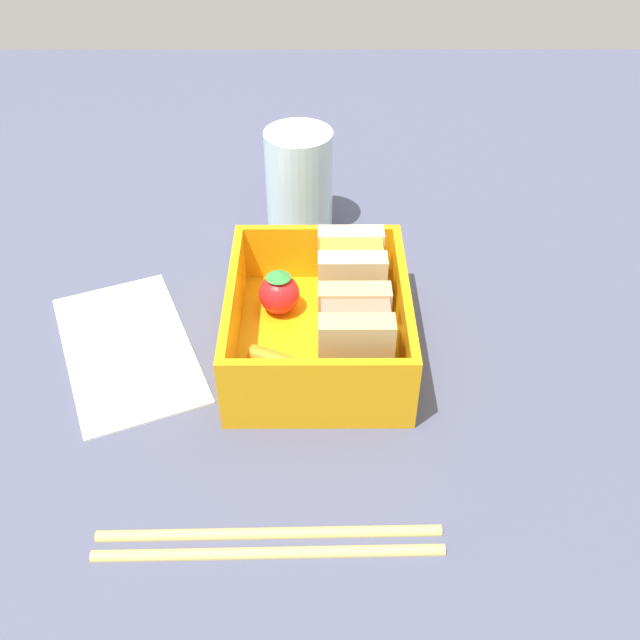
{
  "coord_description": "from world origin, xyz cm",
  "views": [
    {
      "loc": [
        37.69,
        -0.14,
        34.81
      ],
      "look_at": [
        0.0,
        0.0,
        2.7
      ],
      "focal_mm": 40.0,
      "sensor_mm": 36.0,
      "label": 1
    }
  ],
  "objects_px": {
    "carrot_stick_far_left": "(278,361)",
    "folded_napkin": "(128,352)",
    "sandwich_left": "(353,276)",
    "drinking_glass": "(301,181)",
    "strawberry_far_left": "(281,292)",
    "sandwich_center_left": "(357,338)",
    "chopstick_pair": "(271,540)"
  },
  "relations": [
    {
      "from": "carrot_stick_far_left",
      "to": "drinking_glass",
      "type": "bearing_deg",
      "value": 176.47
    },
    {
      "from": "strawberry_far_left",
      "to": "chopstick_pair",
      "type": "height_order",
      "value": "strawberry_far_left"
    },
    {
      "from": "chopstick_pair",
      "to": "folded_napkin",
      "type": "bearing_deg",
      "value": -144.39
    },
    {
      "from": "carrot_stick_far_left",
      "to": "folded_napkin",
      "type": "xyz_separation_m",
      "value": [
        -0.03,
        -0.11,
        -0.02
      ]
    },
    {
      "from": "sandwich_left",
      "to": "carrot_stick_far_left",
      "type": "distance_m",
      "value": 0.09
    },
    {
      "from": "strawberry_far_left",
      "to": "chopstick_pair",
      "type": "relative_size",
      "value": 0.19
    },
    {
      "from": "strawberry_far_left",
      "to": "folded_napkin",
      "type": "relative_size",
      "value": 0.24
    },
    {
      "from": "sandwich_center_left",
      "to": "folded_napkin",
      "type": "distance_m",
      "value": 0.17
    },
    {
      "from": "sandwich_left",
      "to": "drinking_glass",
      "type": "xyz_separation_m",
      "value": [
        -0.13,
        -0.04,
        0.0
      ]
    },
    {
      "from": "sandwich_center_left",
      "to": "strawberry_far_left",
      "type": "bearing_deg",
      "value": -140.41
    },
    {
      "from": "sandwich_center_left",
      "to": "chopstick_pair",
      "type": "distance_m",
      "value": 0.14
    },
    {
      "from": "strawberry_far_left",
      "to": "carrot_stick_far_left",
      "type": "bearing_deg",
      "value": 0.28
    },
    {
      "from": "carrot_stick_far_left",
      "to": "sandwich_center_left",
      "type": "bearing_deg",
      "value": 89.12
    },
    {
      "from": "sandwich_center_left",
      "to": "folded_napkin",
      "type": "xyz_separation_m",
      "value": [
        -0.03,
        -0.16,
        -0.04
      ]
    },
    {
      "from": "carrot_stick_far_left",
      "to": "drinking_glass",
      "type": "height_order",
      "value": "drinking_glass"
    },
    {
      "from": "chopstick_pair",
      "to": "drinking_glass",
      "type": "relative_size",
      "value": 2.17
    },
    {
      "from": "carrot_stick_far_left",
      "to": "folded_napkin",
      "type": "height_order",
      "value": "carrot_stick_far_left"
    },
    {
      "from": "sandwich_left",
      "to": "folded_napkin",
      "type": "bearing_deg",
      "value": -76.61
    },
    {
      "from": "strawberry_far_left",
      "to": "carrot_stick_far_left",
      "type": "xyz_separation_m",
      "value": [
        0.06,
        0.0,
        -0.01
      ]
    },
    {
      "from": "sandwich_center_left",
      "to": "carrot_stick_far_left",
      "type": "relative_size",
      "value": 1.47
    },
    {
      "from": "sandwich_left",
      "to": "drinking_glass",
      "type": "bearing_deg",
      "value": -163.06
    },
    {
      "from": "sandwich_center_left",
      "to": "strawberry_far_left",
      "type": "xyz_separation_m",
      "value": [
        -0.06,
        -0.05,
        -0.01
      ]
    },
    {
      "from": "sandwich_center_left",
      "to": "folded_napkin",
      "type": "height_order",
      "value": "sandwich_center_left"
    },
    {
      "from": "drinking_glass",
      "to": "folded_napkin",
      "type": "height_order",
      "value": "drinking_glass"
    },
    {
      "from": "sandwich_center_left",
      "to": "sandwich_left",
      "type": "bearing_deg",
      "value": 180.0
    },
    {
      "from": "carrot_stick_far_left",
      "to": "folded_napkin",
      "type": "bearing_deg",
      "value": -104.16
    },
    {
      "from": "sandwich_left",
      "to": "drinking_glass",
      "type": "relative_size",
      "value": 0.63
    },
    {
      "from": "folded_napkin",
      "to": "carrot_stick_far_left",
      "type": "bearing_deg",
      "value": 75.84
    },
    {
      "from": "carrot_stick_far_left",
      "to": "drinking_glass",
      "type": "distance_m",
      "value": 0.2
    },
    {
      "from": "sandwich_center_left",
      "to": "drinking_glass",
      "type": "relative_size",
      "value": 0.63
    },
    {
      "from": "sandwich_center_left",
      "to": "drinking_glass",
      "type": "distance_m",
      "value": 0.2
    },
    {
      "from": "sandwich_center_left",
      "to": "folded_napkin",
      "type": "relative_size",
      "value": 0.37
    }
  ]
}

